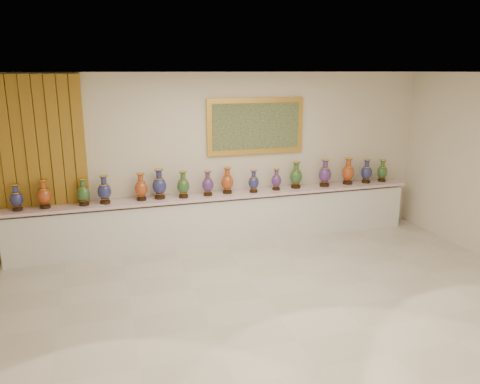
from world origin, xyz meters
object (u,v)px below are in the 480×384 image
(vase_0, at_px, (16,199))
(counter, at_px, (221,219))
(vase_1, at_px, (44,195))
(vase_2, at_px, (83,193))

(vase_0, bearing_deg, counter, 0.89)
(vase_1, height_order, vase_2, vase_1)
(counter, xyz_separation_m, vase_1, (-2.91, -0.03, 0.67))
(vase_2, bearing_deg, vase_1, 178.30)
(vase_0, relative_size, vase_1, 0.92)
(vase_2, bearing_deg, counter, 1.10)
(vase_1, distance_m, vase_2, 0.59)
(vase_2, bearing_deg, vase_0, -179.60)
(counter, bearing_deg, vase_2, -178.90)
(vase_0, xyz_separation_m, vase_1, (0.40, 0.02, 0.02))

